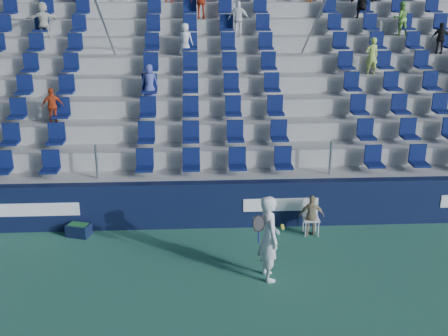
{
  "coord_description": "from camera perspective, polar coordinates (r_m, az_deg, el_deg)",
  "views": [
    {
      "loc": [
        -0.47,
        -10.03,
        6.18
      ],
      "look_at": [
        0.2,
        2.8,
        1.7
      ],
      "focal_mm": 45.0,
      "sensor_mm": 36.0,
      "label": 1
    }
  ],
  "objects": [
    {
      "name": "ground",
      "position": [
        11.79,
        -0.27,
        -12.39
      ],
      "size": [
        70.0,
        70.0,
        0.0
      ],
      "primitive_type": "plane",
      "color": "#2D6950",
      "rests_on": "ground"
    },
    {
      "name": "sponsor_wall",
      "position": [
        14.32,
        -0.86,
        -3.71
      ],
      "size": [
        24.0,
        0.32,
        1.2
      ],
      "color": "#0D1533",
      "rests_on": "ground"
    },
    {
      "name": "grandstand",
      "position": [
        18.72,
        -1.51,
        6.75
      ],
      "size": [
        24.0,
        8.17,
        6.63
      ],
      "color": "#A8A8A3",
      "rests_on": "ground"
    },
    {
      "name": "tennis_player",
      "position": [
        11.84,
        4.59,
        -7.1
      ],
      "size": [
        0.69,
        0.75,
        1.88
      ],
      "color": "silver",
      "rests_on": "ground"
    },
    {
      "name": "line_judge_chair",
      "position": [
        14.17,
        8.79,
        -4.61
      ],
      "size": [
        0.41,
        0.42,
        0.9
      ],
      "color": "white",
      "rests_on": "ground"
    },
    {
      "name": "line_judge",
      "position": [
        14.03,
        8.9,
        -4.79
      ],
      "size": [
        0.64,
        0.31,
        1.05
      ],
      "primitive_type": "imported",
      "rotation": [
        0.0,
        0.0,
        3.04
      ],
      "color": "tan",
      "rests_on": "ground"
    },
    {
      "name": "ball_bin",
      "position": [
        14.43,
        -14.54,
        -6.06
      ],
      "size": [
        0.64,
        0.52,
        0.31
      ],
      "color": "black",
      "rests_on": "ground"
    }
  ]
}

